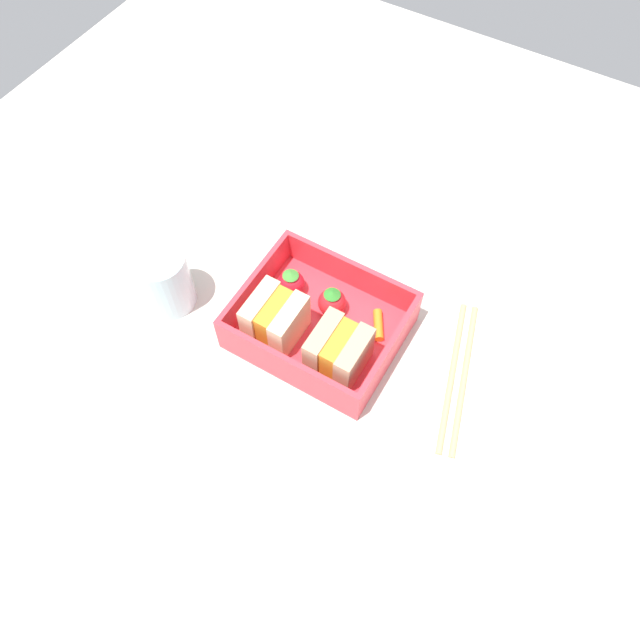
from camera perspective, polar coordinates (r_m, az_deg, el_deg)
name	(u,v)px	position (r cm, az deg, el deg)	size (l,w,h in cm)	color
ground_plane	(320,337)	(71.18, 0.00, -1.55)	(120.00, 120.00, 2.00)	beige
bento_tray	(320,330)	(69.80, 0.00, -0.89)	(17.43, 14.48, 1.20)	#E83643
bento_rim	(320,318)	(67.56, 0.00, 0.22)	(17.43, 14.48, 4.01)	#E83643
sandwich_left	(339,351)	(64.81, 1.70, -2.83)	(5.48, 5.71, 5.31)	tan
sandwich_center_left	(275,318)	(66.93, -4.13, 0.16)	(5.48, 5.71, 5.31)	beige
carrot_stick_far_left	(378,325)	(69.12, 5.35, -0.45)	(1.02, 1.02, 3.66)	orange
strawberry_left	(334,303)	(68.98, 1.29, 1.59)	(3.14, 3.14, 3.74)	red
strawberry_far_left	(291,283)	(70.58, -2.66, 3.42)	(3.06, 3.06, 3.66)	red
chopstick_pair	(459,375)	(69.03, 12.56, -4.94)	(6.96, 18.34, 0.70)	tan
drinking_glass	(164,280)	(71.55, -14.03, 3.56)	(5.94, 5.94, 7.81)	silver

